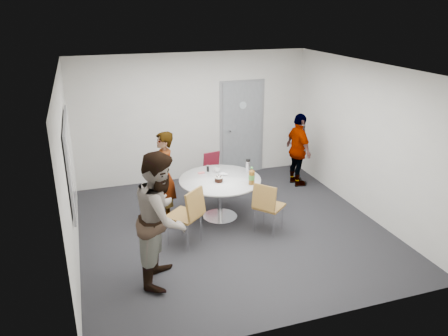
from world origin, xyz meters
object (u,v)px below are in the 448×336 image
object	(u,v)px
person_left	(162,218)
chair_near_left	(189,211)
person_right	(298,150)
table	(222,184)
door	(242,128)
person_main	(164,177)
chair_far	(214,168)
whiteboard	(70,160)
chair_near_right	(267,203)

from	to	relation	value
person_left	chair_near_left	bearing A→B (deg)	-15.03
person_right	person_left	bearing A→B (deg)	125.12
chair_near_left	table	bearing A→B (deg)	2.23
person_left	table	bearing A→B (deg)	-20.10
door	person_main	bearing A→B (deg)	-139.55
person_left	chair_far	bearing A→B (deg)	-7.95
chair_far	person_left	world-z (taller)	person_left
door	table	size ratio (longest dim) A/B	1.48
whiteboard	chair_near_left	size ratio (longest dim) A/B	1.96
door	table	bearing A→B (deg)	-119.02
chair_near_left	chair_far	distance (m)	2.27
person_right	chair_near_right	bearing A→B (deg)	138.57
table	chair_near_left	world-z (taller)	table
chair_near_left	person_main	xyz separation A→B (m)	(-0.19, 1.00, 0.21)
table	person_left	bearing A→B (deg)	-131.67
chair_near_right	person_main	bearing A→B (deg)	-164.82
chair_near_right	person_right	world-z (taller)	person_right
door	person_main	xyz separation A→B (m)	(-2.09, -1.79, -0.22)
table	chair_near_right	bearing A→B (deg)	-55.87
whiteboard	person_main	distance (m)	1.68
table	person_right	world-z (taller)	person_right
door	person_right	distance (m)	1.40
chair_far	person_main	xyz separation A→B (m)	(-1.20, -1.03, 0.34)
chair_near_left	person_left	xyz separation A→B (m)	(-0.55, -0.74, 0.34)
whiteboard	table	size ratio (longest dim) A/B	1.33
chair_far	person_left	distance (m)	3.22
table	chair_near_left	xyz separation A→B (m)	(-0.78, -0.75, -0.05)
whiteboard	person_right	size ratio (longest dim) A/B	1.23
table	chair_near_left	distance (m)	1.08
chair_near_left	person_left	distance (m)	0.99
door	chair_far	xyz separation A→B (m)	(-0.89, -0.76, -0.56)
chair_near_left	person_main	bearing A→B (deg)	58.74
door	chair_near_left	bearing A→B (deg)	-124.39
chair_near_right	person_main	xyz separation A→B (m)	(-1.49, 1.02, 0.26)
whiteboard	person_left	world-z (taller)	whiteboard
chair_near_right	person_left	bearing A→B (deg)	-109.12
chair_far	person_left	size ratio (longest dim) A/B	0.42
chair_near_left	person_right	distance (m)	3.25
chair_near_right	person_left	world-z (taller)	person_left
whiteboard	person_right	xyz separation A→B (m)	(4.41, 1.20, -0.68)
person_right	door	bearing A→B (deg)	36.77
table	door	bearing A→B (deg)	60.98
table	chair_near_right	distance (m)	0.94
table	chair_near_right	xyz separation A→B (m)	(0.53, -0.78, -0.10)
chair_far	person_right	distance (m)	1.80
chair_near_left	person_main	world-z (taller)	person_main
whiteboard	chair_near_left	world-z (taller)	whiteboard
door	chair_near_right	size ratio (longest dim) A/B	2.37
table	person_right	xyz separation A→B (m)	(1.98, 0.95, 0.13)
table	person_main	size ratio (longest dim) A/B	0.89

